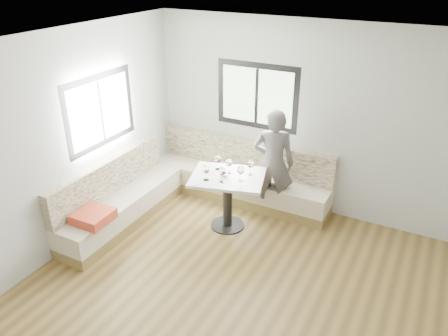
# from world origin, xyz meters

# --- Properties ---
(room) EXTENTS (5.01, 5.01, 2.81)m
(room) POSITION_xyz_m (-0.08, 0.08, 1.41)
(room) COLOR brown
(room) RESTS_ON ground
(banquette) EXTENTS (2.90, 2.80, 0.95)m
(banquette) POSITION_xyz_m (-1.59, 1.62, 0.33)
(banquette) COLOR olive
(banquette) RESTS_ON ground
(table) EXTENTS (1.16, 1.01, 0.81)m
(table) POSITION_xyz_m (-0.85, 1.45, 0.61)
(table) COLOR black
(table) RESTS_ON ground
(person) EXTENTS (0.69, 0.56, 1.65)m
(person) POSITION_xyz_m (-0.43, 2.07, 0.83)
(person) COLOR #514B4B
(person) RESTS_ON ground
(olive_ramekin) EXTENTS (0.10, 0.10, 0.04)m
(olive_ramekin) POSITION_xyz_m (-0.89, 1.41, 0.83)
(olive_ramekin) COLOR white
(olive_ramekin) RESTS_ON table
(wine_glass_a) EXTENTS (0.10, 0.10, 0.22)m
(wine_glass_a) POSITION_xyz_m (-1.05, 1.21, 0.96)
(wine_glass_a) COLOR white
(wine_glass_a) RESTS_ON table
(wine_glass_b) EXTENTS (0.10, 0.10, 0.22)m
(wine_glass_b) POSITION_xyz_m (-0.83, 1.26, 0.96)
(wine_glass_b) COLOR white
(wine_glass_b) RESTS_ON table
(wine_glass_c) EXTENTS (0.10, 0.10, 0.22)m
(wine_glass_c) POSITION_xyz_m (-0.63, 1.40, 0.96)
(wine_glass_c) COLOR white
(wine_glass_c) RESTS_ON table
(wine_glass_d) EXTENTS (0.10, 0.10, 0.22)m
(wine_glass_d) POSITION_xyz_m (-0.88, 1.54, 0.96)
(wine_glass_d) COLOR white
(wine_glass_d) RESTS_ON table
(wine_glass_e) EXTENTS (0.10, 0.10, 0.22)m
(wine_glass_e) POSITION_xyz_m (-0.59, 1.64, 0.96)
(wine_glass_e) COLOR white
(wine_glass_e) RESTS_ON table
(wine_glass_f) EXTENTS (0.10, 0.10, 0.22)m
(wine_glass_f) POSITION_xyz_m (-1.06, 1.57, 0.96)
(wine_glass_f) COLOR white
(wine_glass_f) RESTS_ON table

